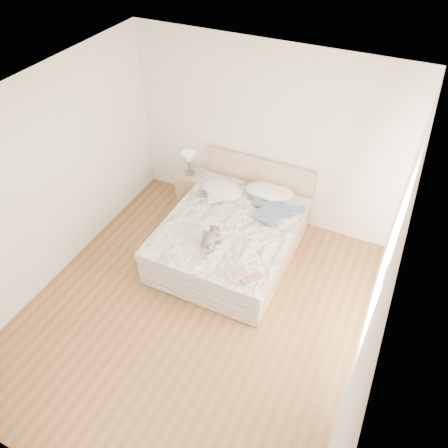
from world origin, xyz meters
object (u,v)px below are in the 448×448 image
(nightstand, at_px, (193,188))
(photo_book, at_px, (208,196))
(table_lamp, at_px, (189,159))
(childrens_book, at_px, (246,276))
(teddy_bear, at_px, (209,242))
(bed, at_px, (232,236))

(nightstand, distance_m, photo_book, 0.80)
(photo_book, bearing_deg, table_lamp, 103.25)
(childrens_book, height_order, teddy_bear, teddy_bear)
(childrens_book, bearing_deg, photo_book, 169.93)
(table_lamp, relative_size, photo_book, 1.09)
(childrens_book, xyz_separation_m, teddy_bear, (-0.65, 0.31, 0.02))
(photo_book, bearing_deg, childrens_book, -83.59)
(table_lamp, distance_m, teddy_bear, 1.71)
(teddy_bear, bearing_deg, nightstand, 122.26)
(bed, relative_size, photo_book, 6.18)
(nightstand, xyz_separation_m, photo_book, (0.53, -0.49, 0.35))
(table_lamp, bearing_deg, teddy_bear, -52.77)
(nightstand, xyz_separation_m, childrens_book, (1.63, -1.67, 0.35))
(nightstand, height_order, childrens_book, childrens_book)
(bed, height_order, teddy_bear, bed)
(bed, bearing_deg, nightstand, 143.36)
(bed, relative_size, childrens_book, 5.52)
(photo_book, relative_size, teddy_bear, 1.10)
(photo_book, xyz_separation_m, teddy_bear, (0.46, -0.87, 0.02))
(bed, height_order, nightstand, bed)
(nightstand, height_order, table_lamp, table_lamp)
(table_lamp, bearing_deg, nightstand, 9.57)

